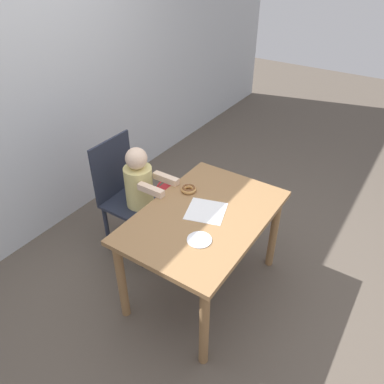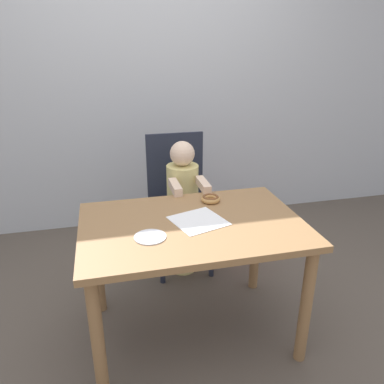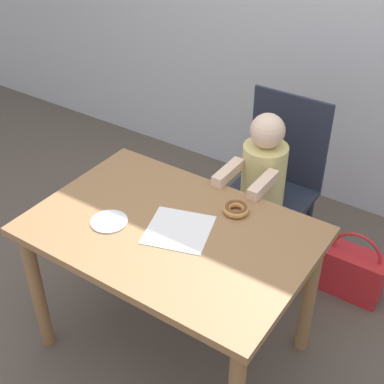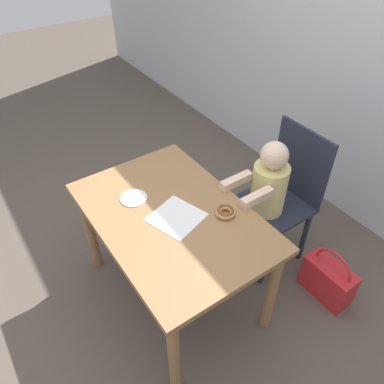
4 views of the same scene
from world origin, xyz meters
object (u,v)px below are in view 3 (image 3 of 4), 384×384
(chair, at_px, (273,187))
(donut, at_px, (236,209))
(child_figure, at_px, (261,200))
(handbag, at_px, (352,272))

(chair, xyz_separation_m, donut, (0.08, -0.53, 0.23))
(child_figure, height_order, donut, child_figure)
(chair, relative_size, handbag, 2.49)
(child_figure, bearing_deg, chair, 90.00)
(child_figure, bearing_deg, donut, -79.01)
(chair, xyz_separation_m, child_figure, (0.00, -0.13, -0.00))
(chair, relative_size, donut, 8.82)
(child_figure, distance_m, donut, 0.47)
(chair, bearing_deg, donut, -81.70)
(chair, bearing_deg, handbag, 3.13)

